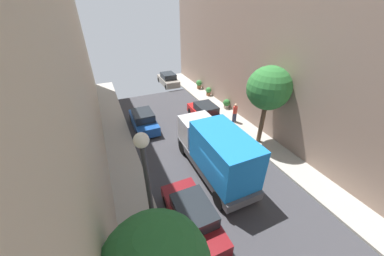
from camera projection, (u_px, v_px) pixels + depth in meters
name	position (u px, v px, depth m)	size (l,w,h in m)	color
ground	(226.00, 189.00, 11.97)	(32.00, 32.00, 0.00)	#38383D
sidewalk_left	(139.00, 220.00, 10.17)	(2.00, 44.00, 0.15)	#A8A399
sidewalk_right	(290.00, 164.00, 13.68)	(2.00, 44.00, 0.15)	#A8A399
parked_car_left_2	(193.00, 216.00, 9.61)	(1.78, 4.20, 1.57)	maroon
parked_car_left_3	(144.00, 120.00, 17.45)	(1.78, 4.20, 1.57)	#194799
parked_car_right_1	(205.00, 113.00, 18.64)	(1.78, 4.20, 1.57)	red
parked_car_right_2	(168.00, 80.00, 26.77)	(1.78, 4.20, 1.57)	gray
delivery_truck	(216.00, 151.00, 12.09)	(2.26, 6.60, 3.38)	#4C4C51
pedestrian	(235.00, 112.00, 17.98)	(0.40, 0.36, 1.72)	#2D334C
street_tree_1	(269.00, 89.00, 13.66)	(2.92, 2.92, 5.70)	brown
potted_plant_0	(226.00, 103.00, 20.57)	(0.69, 0.69, 0.93)	#B2A899
potted_plant_1	(199.00, 84.00, 25.27)	(0.69, 0.69, 1.06)	brown
potted_plant_2	(208.00, 91.00, 23.42)	(0.62, 0.62, 0.95)	brown
lamp_post	(149.00, 191.00, 6.53)	(0.44, 0.44, 6.12)	#333338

